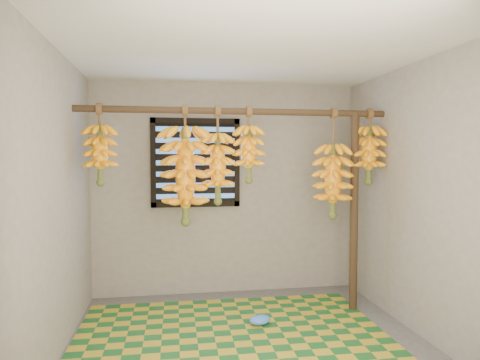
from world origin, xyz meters
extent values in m
cube|color=#4B4B4B|center=(0.00, 0.00, -0.01)|extent=(3.00, 3.00, 0.01)
cube|color=silver|center=(0.00, 0.00, 2.40)|extent=(3.00, 3.00, 0.01)
cube|color=slate|center=(0.00, 1.50, 1.20)|extent=(3.00, 0.01, 2.40)
cube|color=slate|center=(-1.50, 0.00, 1.20)|extent=(0.01, 3.00, 2.40)
cube|color=slate|center=(1.50, 0.00, 1.20)|extent=(0.01, 3.00, 2.40)
cube|color=black|center=(-0.35, 1.48, 1.50)|extent=(1.00, 0.04, 1.00)
cylinder|color=#3C2817|center=(0.00, 0.70, 2.00)|extent=(3.00, 0.06, 0.06)
cylinder|color=#3C2817|center=(1.20, 0.70, 1.00)|extent=(0.08, 0.08, 2.00)
cube|color=#195823|center=(-0.13, 0.13, 0.01)|extent=(2.74, 2.21, 0.01)
ellipsoid|color=#3D7BE7|center=(0.17, 0.45, 0.05)|extent=(0.25, 0.21, 0.09)
cylinder|color=brown|center=(-1.27, 0.70, 1.93)|extent=(0.02, 0.02, 0.20)
cylinder|color=#4C5923|center=(-1.27, 0.70, 1.60)|extent=(0.05, 0.05, 0.51)
cylinder|color=brown|center=(-0.50, 0.70, 1.92)|extent=(0.02, 0.02, 0.22)
cylinder|color=#4C5923|center=(-0.50, 0.70, 1.41)|extent=(0.07, 0.07, 0.87)
cylinder|color=brown|center=(-0.19, 0.70, 1.90)|extent=(0.02, 0.02, 0.27)
cylinder|color=#4C5923|center=(-0.19, 0.70, 1.47)|extent=(0.06, 0.06, 0.63)
cylinder|color=brown|center=(0.11, 0.70, 1.93)|extent=(0.02, 0.02, 0.19)
cylinder|color=#4C5923|center=(0.11, 0.70, 1.61)|extent=(0.05, 0.05, 0.51)
cylinder|color=brown|center=(0.97, 0.70, 1.84)|extent=(0.02, 0.02, 0.37)
cylinder|color=#4C5923|center=(0.97, 0.70, 1.34)|extent=(0.06, 0.06, 0.69)
cylinder|color=brown|center=(1.35, 0.70, 1.94)|extent=(0.02, 0.02, 0.19)
cylinder|color=#4C5923|center=(1.35, 0.70, 1.60)|extent=(0.06, 0.06, 0.54)
camera|label=1|loc=(-0.66, -3.36, 1.56)|focal=32.00mm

